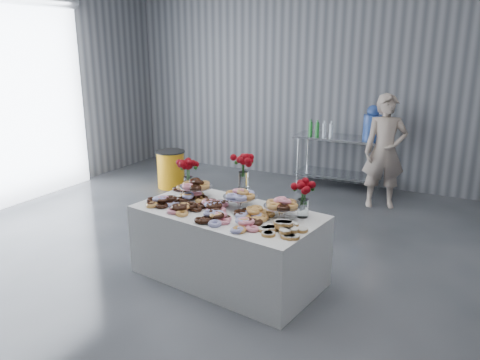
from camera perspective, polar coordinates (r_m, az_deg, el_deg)
The scene contains 16 objects.
ground at distance 4.83m, azimuth -5.52°, elevation -13.48°, with size 9.00×9.00×0.00m, color #323539.
room_walls at distance 4.42m, azimuth -9.13°, elevation 19.31°, with size 8.04×9.04×4.02m.
display_table at distance 4.92m, azimuth -1.48°, elevation -7.91°, with size 1.90×1.00×0.75m, color white.
prep_table at distance 8.06m, azimuth 12.06°, elevation 3.23°, with size 1.50×0.60×0.90m.
donut_mounds at distance 4.72m, azimuth -1.81°, elevation -3.47°, with size 1.80×0.80×0.09m, color #D6984E, non-canonical shape.
cake_stand_left at distance 5.18m, azimuth -5.37°, elevation -0.65°, with size 0.36×0.36×0.17m.
cake_stand_mid at distance 4.82m, azimuth 0.03°, elevation -1.86°, with size 0.36×0.36×0.17m.
cake_stand_right at distance 4.56m, azimuth 5.14°, elevation -3.00°, with size 0.36×0.36×0.17m.
danish_pile at distance 4.25m, azimuth 5.36°, elevation -5.68°, with size 0.48×0.48×0.11m, color silver, non-canonical shape.
bouquet_left at distance 5.33m, azimuth -6.34°, elevation 1.58°, with size 0.26×0.26×0.42m.
bouquet_right at distance 4.57m, azimuth 7.77°, elevation -0.99°, with size 0.26×0.26×0.42m.
bouquet_center at distance 4.96m, azimuth 0.44°, elevation 1.56°, with size 0.26×0.26×0.57m.
water_jug at distance 7.84m, azimuth 15.81°, elevation 6.57°, with size 0.28×0.28×0.55m.
drink_bottles at distance 7.98m, azimuth 9.81°, elevation 6.26°, with size 0.54×0.08×0.27m, color #268C33, non-canonical shape.
person at distance 7.27m, azimuth 17.24°, elevation 3.33°, with size 0.62×0.41×1.70m, color #CC8C93.
trash_barrel at distance 8.11m, azimuth -8.43°, elevation 1.32°, with size 0.50×0.50×0.64m.
Camera 1 is at (2.34, -3.48, 2.39)m, focal length 35.00 mm.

